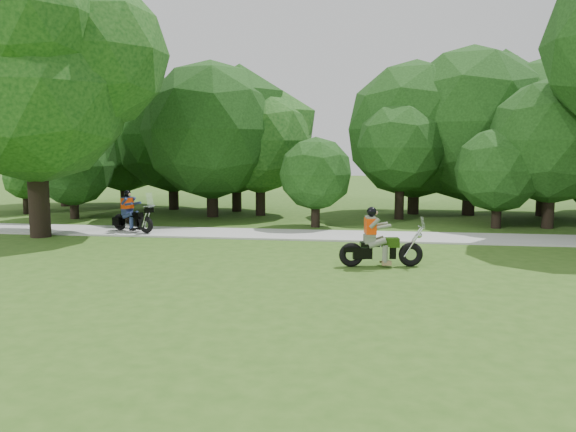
{
  "coord_description": "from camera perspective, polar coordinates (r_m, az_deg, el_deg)",
  "views": [
    {
      "loc": [
        0.52,
        -11.11,
        3.05
      ],
      "look_at": [
        -1.52,
        3.48,
        1.24
      ],
      "focal_mm": 35.0,
      "sensor_mm": 36.0,
      "label": 1
    }
  ],
  "objects": [
    {
      "name": "tree_line",
      "position": [
        25.5,
        6.7,
        8.15
      ],
      "size": [
        40.0,
        11.46,
        7.53
      ],
      "color": "black",
      "rests_on": "ground"
    },
    {
      "name": "chopper_motorcycle",
      "position": [
        14.53,
        9.04,
        -2.9
      ],
      "size": [
        2.16,
        0.73,
        1.55
      ],
      "rotation": [
        0.0,
        0.0,
        0.16
      ],
      "color": "black",
      "rests_on": "ground"
    },
    {
      "name": "big_tree_west",
      "position": [
        21.26,
        -24.17,
        13.72
      ],
      "size": [
        8.64,
        6.56,
        9.96
      ],
      "color": "black",
      "rests_on": "ground"
    },
    {
      "name": "walkway",
      "position": [
        19.35,
        6.34,
        -2.02
      ],
      "size": [
        60.0,
        2.2,
        0.06
      ],
      "primitive_type": "cube",
      "color": "#A8A8A2",
      "rests_on": "ground"
    },
    {
      "name": "ground",
      "position": [
        11.53,
        5.16,
        -8.36
      ],
      "size": [
        100.0,
        100.0,
        0.0
      ],
      "primitive_type": "plane",
      "color": "#2E5217",
      "rests_on": "ground"
    },
    {
      "name": "touring_motorcycle",
      "position": [
        20.72,
        -15.73,
        -0.06
      ],
      "size": [
        1.84,
        1.14,
        1.48
      ],
      "rotation": [
        0.0,
        0.0,
        -0.42
      ],
      "color": "black",
      "rests_on": "walkway"
    }
  ]
}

